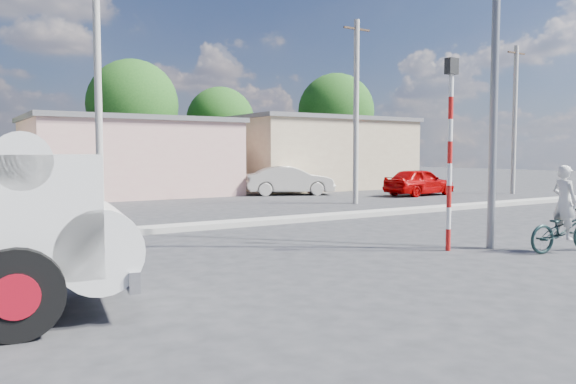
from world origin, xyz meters
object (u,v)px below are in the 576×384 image
bicycle (563,230)px  streetlight (491,33)px  car_cream (290,180)px  car_red (419,182)px  cyclist (564,215)px  traffic_pole (450,137)px

bicycle → streetlight: size_ratio=0.22×
bicycle → car_cream: 18.35m
car_red → bicycle: bearing=140.8°
car_cream → car_red: bearing=-103.5°
cyclist → traffic_pole: 3.10m
streetlight → cyclist: bearing=-46.9°
streetlight → traffic_pole: bearing=162.3°
traffic_pole → bicycle: bearing=-36.1°
cyclist → streetlight: size_ratio=0.19×
cyclist → bicycle: bearing=0.0°
car_red → streetlight: streetlight is taller
cyclist → car_red: (9.60, 13.93, -0.12)m
car_red → traffic_pole: traffic_pole is taller
car_cream → bicycle: bearing=-170.7°
bicycle → traffic_pole: 3.30m
car_red → traffic_pole: 17.14m
car_cream → traffic_pole: 17.59m
cyclist → traffic_pole: size_ratio=0.38×
car_cream → car_red: car_cream is taller
bicycle → cyclist: size_ratio=1.17×
bicycle → traffic_pole: size_ratio=0.45×
car_red → streetlight: size_ratio=0.47×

